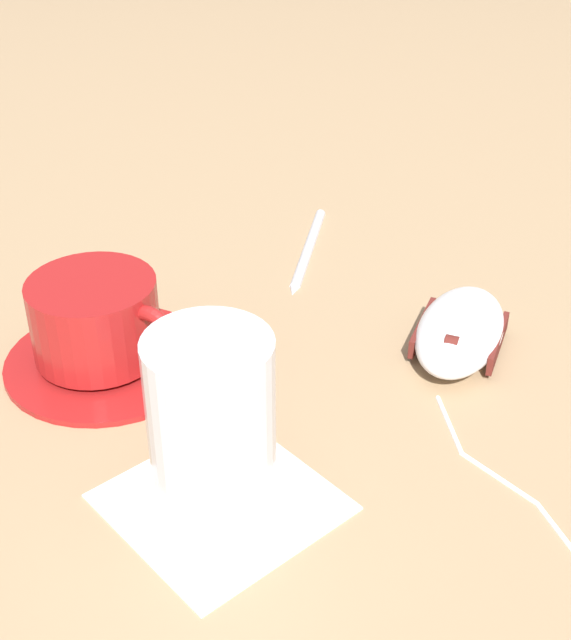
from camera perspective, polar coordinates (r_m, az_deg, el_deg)
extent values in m
plane|color=#9E7F5B|center=(0.62, -1.65, -2.85)|extent=(3.00, 3.00, 0.00)
cylinder|color=maroon|center=(0.63, -11.28, -2.41)|extent=(0.14, 0.14, 0.01)
cylinder|color=maroon|center=(0.62, -12.11, 0.10)|extent=(0.09, 0.09, 0.06)
torus|color=maroon|center=(0.59, -8.57, -0.98)|extent=(0.04, 0.03, 0.04)
ellipsoid|color=silver|center=(0.64, 11.11, -0.65)|extent=(0.12, 0.13, 0.03)
cylinder|color=#591E19|center=(0.61, 10.58, -1.52)|extent=(0.01, 0.01, 0.01)
cube|color=#591E19|center=(0.64, 13.44, -1.42)|extent=(0.05, 0.05, 0.01)
cube|color=#591E19|center=(0.65, 8.74, -0.46)|extent=(0.05, 0.05, 0.01)
cylinder|color=white|center=(0.58, 10.45, -6.48)|extent=(0.05, 0.02, 0.00)
cylinder|color=white|center=(0.55, 13.47, -9.68)|extent=(0.06, 0.02, 0.00)
cylinder|color=white|center=(0.52, 17.43, -13.10)|extent=(0.06, 0.01, 0.00)
sphere|color=white|center=(0.60, 9.74, -4.81)|extent=(0.00, 0.00, 0.00)
sphere|color=white|center=(0.56, 11.22, -8.27)|extent=(0.00, 0.00, 0.00)
sphere|color=white|center=(0.54, 15.83, -11.14)|extent=(0.00, 0.00, 0.00)
cube|color=white|center=(0.52, -4.14, -11.49)|extent=(0.14, 0.14, 0.00)
cylinder|color=silver|center=(0.48, -4.73, -6.89)|extent=(0.07, 0.07, 0.11)
cylinder|color=silver|center=(0.77, 1.50, 4.92)|extent=(0.12, 0.09, 0.01)
cone|color=silver|center=(0.70, 0.52, 2.16)|extent=(0.01, 0.01, 0.01)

